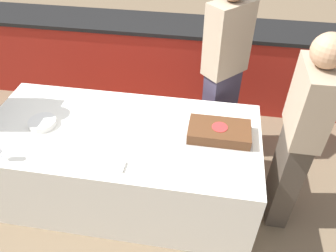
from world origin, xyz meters
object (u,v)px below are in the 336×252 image
(person_cutting_cake, at_px, (224,73))
(person_seated_right, at_px, (298,139))
(plate_stack, at_px, (43,123))
(cake, at_px, (219,132))

(person_cutting_cake, xyz_separation_m, person_seated_right, (0.54, -0.72, -0.04))
(plate_stack, bearing_deg, person_seated_right, 0.94)
(plate_stack, height_order, person_cutting_cake, person_cutting_cake)
(person_seated_right, bearing_deg, plate_stack, -89.06)
(plate_stack, relative_size, person_cutting_cake, 0.13)
(cake, xyz_separation_m, person_cutting_cake, (-0.00, 0.66, 0.11))
(person_seated_right, bearing_deg, cake, -96.23)
(plate_stack, bearing_deg, person_cutting_cake, 28.90)
(person_cutting_cake, height_order, person_seated_right, person_cutting_cake)
(person_cutting_cake, bearing_deg, cake, 43.77)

